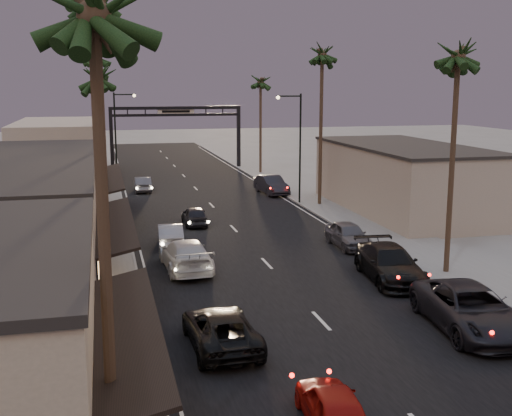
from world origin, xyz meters
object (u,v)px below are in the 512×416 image
palm_far (100,71)px  oncoming_red (333,407)px  arch (176,122)px  palm_ra (459,47)px  curbside_near (471,309)px  oncoming_pickup (221,329)px  streetlight_left (118,131)px  palm_lc (97,71)px  oncoming_silver (170,235)px  palm_ld (97,54)px  curbside_black (390,264)px  palm_rc (261,78)px  streetlight_right (297,139)px  palm_rb (322,49)px

palm_far → oncoming_red: palm_far is taller
arch → palm_far: size_ratio=1.15×
palm_ra → curbside_near: bearing=-113.4°
oncoming_pickup → curbside_near: size_ratio=0.80×
palm_ra → palm_far: size_ratio=1.00×
streetlight_left → palm_lc: bearing=-94.4°
oncoming_silver → palm_ld: bearing=-76.5°
palm_ld → palm_ra: (17.20, -31.00, -0.97)m
streetlight_left → curbside_black: bearing=-70.6°
curbside_near → oncoming_silver: bearing=126.8°
palm_ra → curbside_black: palm_ra is taller
palm_rc → curbside_near: bearing=-93.8°
streetlight_right → streetlight_left: size_ratio=1.00×
palm_far → oncoming_pickup: palm_far is taller
palm_rc → curbside_black: size_ratio=2.06×
palm_ra → oncoming_red: size_ratio=3.36×
palm_lc → palm_rb: (17.20, 8.00, 1.95)m
arch → oncoming_red: arch is taller
palm_lc → curbside_black: bearing=-41.9°
palm_lc → oncoming_red: 27.66m
arch → palm_lc: 35.41m
streetlight_left → palm_lc: 22.65m
arch → curbside_black: 46.92m
arch → palm_lc: (-8.60, -34.00, 4.94)m
palm_rc → oncoming_silver: (-13.32, -30.67, -9.78)m
oncoming_red → arch: bearing=-87.8°
arch → palm_ra: bearing=-79.4°
palm_lc → oncoming_silver: size_ratio=2.92×
palm_ra → curbside_near: size_ratio=2.07×
oncoming_pickup → palm_lc: bearing=-79.3°
oncoming_pickup → palm_ld: bearing=-85.4°
palm_far → curbside_near: 63.75m
streetlight_left → palm_ra: (15.52, -34.00, 6.11)m
streetlight_right → palm_ra: (1.68, -21.00, 6.11)m
streetlight_left → oncoming_pickup: streetlight_left is taller
arch → oncoming_red: bearing=-92.4°
palm_far → streetlight_right: bearing=-65.2°
streetlight_left → palm_ld: 7.88m
palm_rc → oncoming_silver: 34.84m
streetlight_right → palm_far: palm_far is taller
oncoming_silver → curbside_near: 19.52m
streetlight_right → palm_far: 36.85m
palm_rc → streetlight_left: bearing=-158.9°
palm_rb → palm_rc: size_ratio=1.16×
palm_rc → oncoming_red: size_ratio=3.10×
oncoming_silver → curbside_black: 13.90m
arch → palm_ld: bearing=-119.8°
streetlight_left → oncoming_red: 47.57m
palm_rb → curbside_near: size_ratio=2.22×
oncoming_red → curbside_near: size_ratio=0.62×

